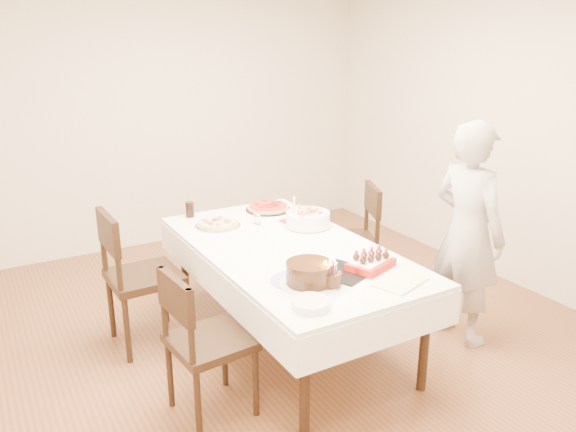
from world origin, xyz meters
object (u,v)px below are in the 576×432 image
chair_right_savory (347,241)px  pasta_bowl (308,219)px  pizza_pepperoni (268,208)px  dining_table (288,295)px  birthday_cake (330,274)px  cola_glass (190,210)px  layer_cake (309,273)px  strawberry_box (371,263)px  chair_left_dessert (210,342)px  pizza_white (218,224)px  chair_left_savory (144,277)px  person (467,234)px  taper_candle (294,212)px

chair_right_savory → pasta_bowl: (-0.50, -0.16, 0.32)m
pizza_pepperoni → dining_table: bearing=-109.1°
pizza_pepperoni → birthday_cake: 1.58m
chair_right_savory → cola_glass: size_ratio=7.80×
layer_cake → birthday_cake: (0.09, -0.09, 0.01)m
chair_right_savory → strawberry_box: bearing=-95.5°
chair_right_savory → chair_left_dessert: size_ratio=1.04×
pizza_white → layer_cake: (0.05, -1.25, 0.05)m
birthday_cake → pizza_white: bearing=95.8°
pizza_white → pasta_bowl: (0.60, -0.35, 0.04)m
cola_glass → chair_left_dessert: bearing=-106.9°
chair_right_savory → chair_left_savory: bearing=-158.3°
pasta_bowl → birthday_cake: (-0.47, -0.99, 0.02)m
chair_left_savory → person: bearing=150.6°
taper_candle → strawberry_box: bearing=-87.8°
chair_right_savory → layer_cake: (-1.06, -1.06, 0.33)m
chair_right_savory → birthday_cake: bearing=-106.3°
chair_left_savory → pizza_white: 0.69m
chair_left_dessert → cola_glass: bearing=-112.0°
chair_right_savory → strawberry_box: 1.24m
pizza_pepperoni → cola_glass: 0.66m
dining_table → cola_glass: bearing=109.6°
pizza_white → pasta_bowl: size_ratio=1.04×
chair_right_savory → person: (0.30, -1.02, 0.33)m
person → pizza_white: (-1.41, 1.21, -0.04)m
dining_table → layer_cake: bearing=-108.7°
chair_left_dessert → pizza_pepperoni: chair_left_dessert is taller
person → pasta_bowl: person is taller
taper_candle → chair_right_savory: bearing=13.9°
dining_table → strawberry_box: bearing=-66.1°
person → pizza_pepperoni: bearing=28.5°
person → taper_candle: person is taller
person → chair_left_dessert: bearing=83.8°
taper_candle → cola_glass: bearing=130.3°
pizza_pepperoni → strawberry_box: size_ratio=1.26×
chair_right_savory → chair_left_savory: chair_left_savory is taller
pizza_pepperoni → layer_cake: layer_cake is taller
pizza_pepperoni → layer_cake: (-0.49, -1.43, 0.05)m
pizza_white → strawberry_box: (0.52, -1.24, 0.02)m
pizza_white → strawberry_box: size_ratio=1.18×
taper_candle → layer_cake: (-0.43, -0.90, -0.06)m
pizza_pepperoni → pasta_bowl: pasta_bowl is taller
pizza_white → cola_glass: bearing=106.2°
person → pizza_white: 1.86m
layer_cake → pizza_pepperoni: bearing=71.1°
birthday_cake → pizza_pepperoni: bearing=75.1°
taper_candle → strawberry_box: 0.90m
cola_glass → pizza_pepperoni: bearing=-13.6°
pasta_bowl → cola_glass: (-0.70, 0.69, -0.00)m
chair_right_savory → chair_left_dessert: chair_right_savory is taller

